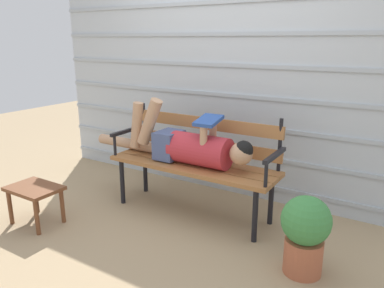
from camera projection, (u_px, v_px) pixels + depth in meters
ground_plane at (182, 220)px, 3.29m from camera, size 12.00×12.00×0.00m
house_siding at (228, 80)px, 3.67m from camera, size 4.30×0.08×2.31m
park_bench at (196, 157)px, 3.35m from camera, size 1.55×0.47×0.92m
reclining_person at (187, 145)px, 3.29m from camera, size 1.73×0.28×0.57m
footstool at (35, 193)px, 3.17m from camera, size 0.45×0.32×0.34m
potted_plant at (305, 232)px, 2.48m from camera, size 0.33×0.33×0.55m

